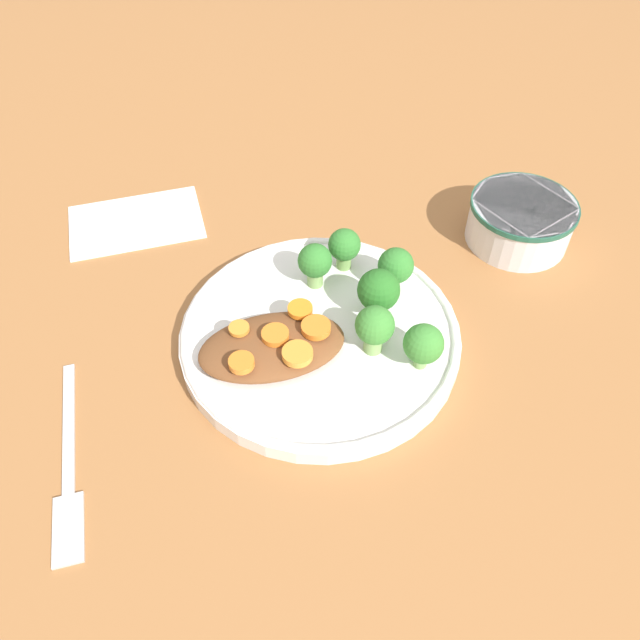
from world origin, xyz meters
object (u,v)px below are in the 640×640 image
dip_bowl (521,219)px  fork (68,474)px  plate (320,334)px  napkin (136,221)px

dip_bowl → fork: (0.49, 0.19, -0.03)m
plate → dip_bowl: size_ratio=2.31×
fork → napkin: size_ratio=1.25×
napkin → dip_bowl: bearing=162.3°
plate → fork: size_ratio=1.39×
fork → napkin: (-0.07, -0.32, 0.00)m
plate → dip_bowl: dip_bowl is taller
fork → napkin: bearing=166.7°
fork → dip_bowl: bearing=109.8°
plate → fork: (0.24, 0.09, -0.01)m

